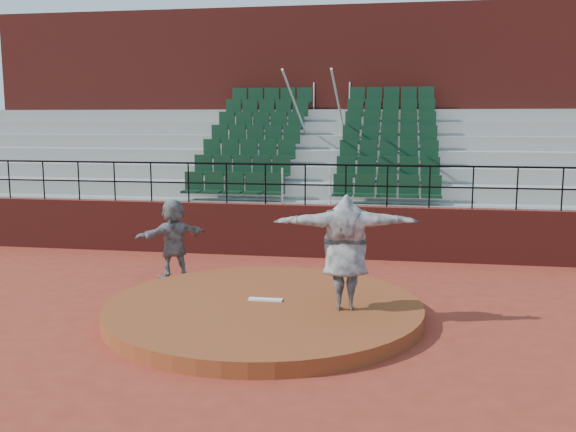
{
  "coord_description": "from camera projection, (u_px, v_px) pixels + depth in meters",
  "views": [
    {
      "loc": [
        2.25,
        -10.56,
        3.44
      ],
      "look_at": [
        0.0,
        2.5,
        1.4
      ],
      "focal_mm": 40.0,
      "sensor_mm": 36.0,
      "label": 1
    }
  ],
  "objects": [
    {
      "name": "pitcher",
      "position": [
        345.0,
        252.0,
        10.68
      ],
      "size": [
        2.46,
        1.0,
        1.94
      ],
      "primitive_type": "imported",
      "rotation": [
        0.0,
        0.0,
        3.29
      ],
      "color": "black",
      "rests_on": "pitchers_mound"
    },
    {
      "name": "ground",
      "position": [
        264.0,
        317.0,
        11.19
      ],
      "size": [
        90.0,
        90.0,
        0.0
      ],
      "primitive_type": "plane",
      "color": "maroon",
      "rests_on": "ground"
    },
    {
      "name": "seating_deck",
      "position": [
        322.0,
        185.0,
        19.39
      ],
      "size": [
        24.0,
        5.97,
        4.63
      ],
      "color": "gray",
      "rests_on": "ground"
    },
    {
      "name": "pitching_rubber",
      "position": [
        265.0,
        300.0,
        11.29
      ],
      "size": [
        0.6,
        0.15,
        0.03
      ],
      "primitive_type": "cube",
      "color": "white",
      "rests_on": "pitchers_mound"
    },
    {
      "name": "pitchers_mound",
      "position": [
        264.0,
        310.0,
        11.17
      ],
      "size": [
        5.5,
        5.5,
        0.25
      ],
      "primitive_type": "cylinder",
      "color": "brown",
      "rests_on": "ground"
    },
    {
      "name": "wall_railing",
      "position": [
        305.0,
        176.0,
        15.75
      ],
      "size": [
        24.04,
        0.05,
        1.03
      ],
      "color": "black",
      "rests_on": "boundary_wall"
    },
    {
      "name": "press_box_facade",
      "position": [
        336.0,
        114.0,
        22.92
      ],
      "size": [
        24.0,
        3.0,
        7.1
      ],
      "primitive_type": "cube",
      "color": "maroon",
      "rests_on": "ground"
    },
    {
      "name": "fielder",
      "position": [
        173.0,
        238.0,
        13.85
      ],
      "size": [
        1.54,
        1.43,
        1.72
      ],
      "primitive_type": "imported",
      "rotation": [
        0.0,
        0.0,
        3.85
      ],
      "color": "black",
      "rests_on": "ground"
    },
    {
      "name": "boundary_wall",
      "position": [
        305.0,
        231.0,
        15.96
      ],
      "size": [
        24.0,
        0.3,
        1.3
      ],
      "primitive_type": "cube",
      "color": "maroon",
      "rests_on": "ground"
    }
  ]
}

